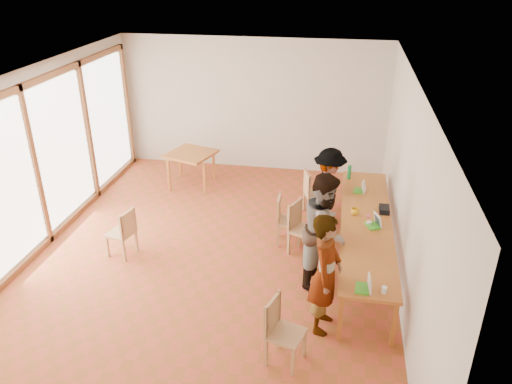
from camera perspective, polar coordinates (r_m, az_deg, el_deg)
ground at (r=8.49m, az=-5.13°, el=-7.46°), size 8.00×8.00×0.00m
wall_back at (r=11.44m, az=-0.28°, el=9.88°), size 6.00×0.10×3.00m
wall_front at (r=4.66m, az=-19.14°, el=-18.34°), size 6.00×0.10×3.00m
wall_right at (r=7.58m, az=16.88°, el=0.15°), size 0.10×8.00×3.00m
window_wall at (r=8.99m, az=-24.12°, el=3.02°), size 0.10×8.00×3.00m
ceiling at (r=7.29m, az=-6.08°, el=12.82°), size 6.00×8.00×0.04m
communal_table at (r=8.18m, az=12.49°, el=-3.65°), size 0.80×4.00×0.75m
side_table at (r=10.83m, az=-7.44°, el=4.08°), size 0.90×0.90×0.75m
chair_near at (r=6.29m, az=2.64°, el=-14.84°), size 0.52×0.52×0.48m
chair_mid at (r=8.62m, az=3.22°, el=-2.62°), size 0.42×0.42×0.47m
chair_far at (r=8.37m, az=4.98°, el=-3.46°), size 0.57×0.57×0.49m
chair_empty at (r=9.57m, az=6.36°, el=0.37°), size 0.53×0.53×0.48m
chair_spare at (r=8.53m, az=-14.82°, el=-4.03°), size 0.48×0.48×0.45m
person_near at (r=6.63m, az=7.97°, el=-9.24°), size 0.49×0.68×1.72m
person_mid at (r=7.52m, az=7.88°, el=-4.27°), size 0.84×0.99×1.80m
person_far at (r=9.01m, az=8.29°, el=0.20°), size 0.71×1.08×1.57m
laptop_near at (r=6.60m, az=12.45°, el=-10.44°), size 0.22×0.26×0.20m
laptop_mid at (r=8.04m, az=13.45°, el=-3.46°), size 0.28×0.30×0.20m
laptop_far at (r=9.12m, az=11.93°, el=0.35°), size 0.24×0.26×0.20m
yellow_mug at (r=8.32m, az=11.25°, el=-2.20°), size 0.17×0.17×0.11m
green_bottle at (r=9.56m, az=10.62°, el=2.26°), size 0.07×0.07×0.28m
clear_glass at (r=6.60m, az=14.43°, el=-10.79°), size 0.07×0.07×0.09m
condiment_cup at (r=8.06m, az=12.79°, el=-3.51°), size 0.08×0.08×0.06m
pink_phone at (r=8.33m, az=12.71°, el=-2.67°), size 0.05×0.10×0.01m
black_pouch at (r=8.51m, az=14.45°, el=-1.94°), size 0.16×0.26×0.09m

